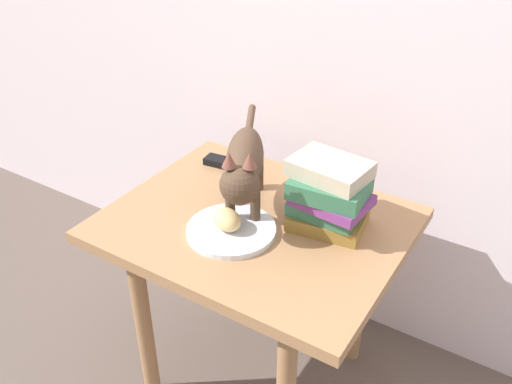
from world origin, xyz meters
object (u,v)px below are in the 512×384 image
bread_roll (227,220)px  book_stack (329,196)px  side_table (256,247)px  cat (244,164)px  plate (231,230)px  tv_remote (230,164)px

bread_roll → book_stack: bearing=38.5°
side_table → cat: size_ratio=1.64×
plate → cat: 0.16m
side_table → cat: (-0.05, 0.02, 0.22)m
plate → bread_roll: (-0.01, -0.01, 0.03)m
bread_roll → cat: bearing=99.8°
bread_roll → side_table: bearing=71.0°
side_table → plate: size_ratio=3.34×
bread_roll → cat: (-0.02, 0.10, 0.09)m
side_table → cat: cat is taller
side_table → plate: (-0.02, -0.08, 0.09)m
cat → bread_roll: bearing=-80.2°
bread_roll → tv_remote: (-0.17, 0.27, -0.03)m
side_table → book_stack: bearing=22.5°
plate → bread_roll: bearing=-134.7°
cat → book_stack: bearing=12.4°
cat → plate: bearing=-75.3°
cat → book_stack: (0.20, 0.05, -0.05)m
bread_roll → book_stack: 0.24m
book_stack → tv_remote: bearing=162.1°
book_stack → tv_remote: (-0.36, 0.12, -0.08)m
cat → tv_remote: cat is taller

